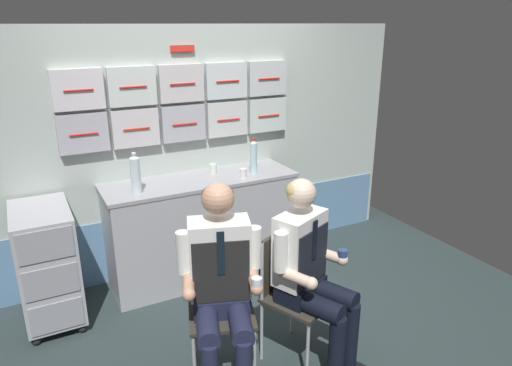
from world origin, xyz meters
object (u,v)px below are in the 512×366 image
object	(u,v)px
folding_chair_left	(220,293)
sparkling_bottle_green	(254,157)
paper_cup_tan	(213,168)
folding_chair_right	(289,282)
service_trolley	(47,262)
crew_member_left	(221,280)
crew_member_right	(311,268)

from	to	relation	value
folding_chair_left	sparkling_bottle_green	world-z (taller)	sparkling_bottle_green
paper_cup_tan	folding_chair_right	bearing A→B (deg)	-91.46
folding_chair_right	paper_cup_tan	size ratio (longest dim) A/B	10.68
service_trolley	sparkling_bottle_green	size ratio (longest dim) A/B	2.90
crew_member_left	crew_member_right	world-z (taller)	crew_member_left
crew_member_left	sparkling_bottle_green	distance (m)	1.53
service_trolley	crew_member_left	xyz separation A→B (m)	(0.88, -1.21, 0.24)
folding_chair_right	paper_cup_tan	xyz separation A→B (m)	(0.03, 1.33, 0.41)
crew_member_left	sparkling_bottle_green	world-z (taller)	crew_member_left
service_trolley	crew_member_right	xyz separation A→B (m)	(1.45, -1.30, 0.22)
folding_chair_left	crew_member_right	distance (m)	0.60
folding_chair_left	sparkling_bottle_green	distance (m)	1.44
service_trolley	paper_cup_tan	size ratio (longest dim) A/B	11.07
crew_member_left	paper_cup_tan	world-z (taller)	crew_member_left
crew_member_left	paper_cup_tan	xyz separation A→B (m)	(0.54, 1.39, 0.23)
sparkling_bottle_green	service_trolley	bearing A→B (deg)	-179.24
crew_member_left	paper_cup_tan	size ratio (longest dim) A/B	16.01
crew_member_left	paper_cup_tan	distance (m)	1.51
service_trolley	folding_chair_right	distance (m)	1.80
service_trolley	paper_cup_tan	world-z (taller)	paper_cup_tan
folding_chair_right	sparkling_bottle_green	bearing A→B (deg)	73.47
folding_chair_right	crew_member_right	world-z (taller)	crew_member_right
crew_member_right	sparkling_bottle_green	size ratio (longest dim) A/B	4.10
crew_member_left	folding_chair_right	xyz separation A→B (m)	(0.51, 0.06, -0.18)
paper_cup_tan	crew_member_left	bearing A→B (deg)	-111.18
sparkling_bottle_green	crew_member_right	bearing A→B (deg)	-102.05
crew_member_left	crew_member_right	size ratio (longest dim) A/B	1.02
folding_chair_right	service_trolley	bearing A→B (deg)	140.34
folding_chair_left	crew_member_left	xyz separation A→B (m)	(-0.05, -0.15, 0.18)
folding_chair_right	sparkling_bottle_green	world-z (taller)	sparkling_bottle_green
service_trolley	folding_chair_right	size ratio (longest dim) A/B	1.04
crew_member_left	sparkling_bottle_green	xyz separation A→B (m)	(0.85, 1.23, 0.33)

